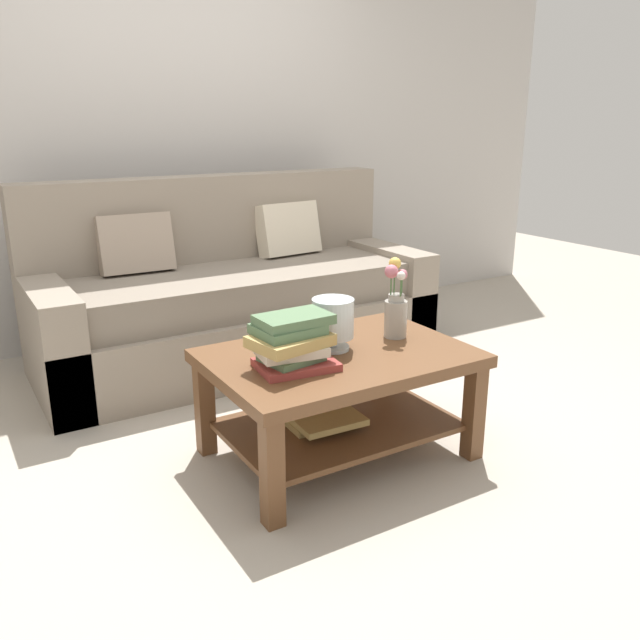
{
  "coord_description": "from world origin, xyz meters",
  "views": [
    {
      "loc": [
        -1.39,
        -2.55,
        1.39
      ],
      "look_at": [
        -0.01,
        -0.27,
        0.57
      ],
      "focal_mm": 36.88,
      "sensor_mm": 36.0,
      "label": 1
    }
  ],
  "objects": [
    {
      "name": "ground_plane",
      "position": [
        0.0,
        0.0,
        0.0
      ],
      "size": [
        10.0,
        10.0,
        0.0
      ],
      "primitive_type": "plane",
      "color": "#ADA393"
    },
    {
      "name": "book_stack_main",
      "position": [
        -0.26,
        -0.47,
        0.57
      ],
      "size": [
        0.34,
        0.26,
        0.21
      ],
      "color": "#993833",
      "rests_on": "coffee_table"
    },
    {
      "name": "glass_hurricane_vase",
      "position": [
        -0.01,
        -0.38,
        0.59
      ],
      "size": [
        0.17,
        0.17,
        0.22
      ],
      "color": "silver",
      "rests_on": "coffee_table"
    },
    {
      "name": "coffee_table",
      "position": [
        -0.01,
        -0.42,
        0.33
      ],
      "size": [
        1.06,
        0.74,
        0.47
      ],
      "color": "brown",
      "rests_on": "ground"
    },
    {
      "name": "back_wall",
      "position": [
        0.0,
        1.65,
        1.35
      ],
      "size": [
        6.4,
        0.12,
        2.7
      ],
      "primitive_type": "cube",
      "color": "#BCB7B2",
      "rests_on": "ground"
    },
    {
      "name": "flower_pitcher",
      "position": [
        0.31,
        -0.38,
        0.6
      ],
      "size": [
        0.11,
        0.11,
        0.35
      ],
      "color": "#9E998E",
      "rests_on": "coffee_table"
    },
    {
      "name": "couch",
      "position": [
        0.11,
        0.91,
        0.36
      ],
      "size": [
        2.26,
        0.9,
        1.06
      ],
      "color": "gray",
      "rests_on": "ground"
    }
  ]
}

